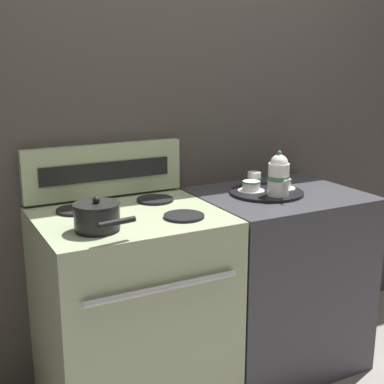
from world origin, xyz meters
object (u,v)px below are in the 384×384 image
Objects in this scene: serving_tray at (267,193)px; teapot at (279,175)px; teacup_left at (282,184)px; teacup_right at (251,186)px; creamer_jug at (254,179)px; stove at (132,311)px; saucepan at (97,215)px.

serving_tray is 0.14m from teapot.
teacup_left is 1.00× the size of teacup_right.
teacup_left is 0.15m from creamer_jug.
stove is 0.93m from teacup_left.
stove is at bearing -175.78° from teacup_right.
teapot is (-0.00, -0.09, 0.10)m from serving_tray.
creamer_jug is (0.08, 0.10, 0.01)m from teacup_right.
saucepan is 2.07× the size of teacup_left.
stove is 3.37× the size of saucepan.
teacup_right is (-0.16, 0.03, 0.00)m from teacup_left.
stove is 4.26× the size of teapot.
teapot is 0.16m from teacup_right.
serving_tray reaches higher than stove.
saucepan is 2.07× the size of teacup_right.
teacup_right is at bearing 13.43° from saucepan.
creamer_jug is (0.02, 0.13, 0.04)m from serving_tray.
saucepan reaches higher than teacup_right.
creamer_jug reaches higher than teacup_right.
creamer_jug is (0.72, 0.14, 0.49)m from stove.
stove is 0.89m from teapot.
serving_tray is 0.10m from teacup_left.
teacup_right is (0.64, 0.05, 0.48)m from stove.
teapot is at bearing -134.62° from teacup_left.
saucepan is (-0.18, -0.15, 0.50)m from stove.
stove is 0.55m from saucepan.
teacup_right is 0.13m from creamer_jug.
creamer_jug is at bearing 18.00° from saucepan.
teacup_right is (-0.07, 0.12, -0.07)m from teapot.
teacup_left is at bearing -58.49° from creamer_jug.
serving_tray is 2.74× the size of teacup_left.
stove is at bearing -178.78° from serving_tray.
stove is at bearing 173.70° from teapot.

